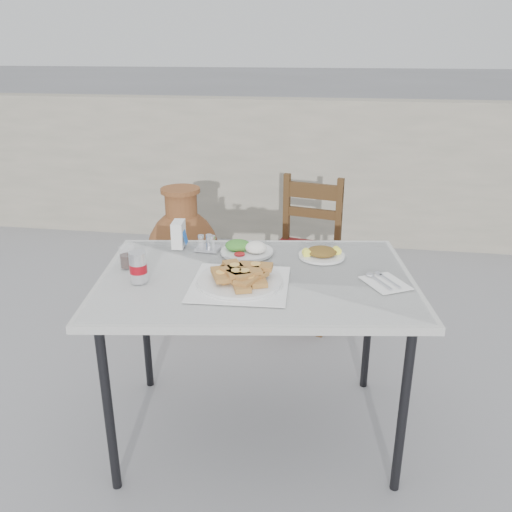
% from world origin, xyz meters
% --- Properties ---
extents(ground, '(80.00, 80.00, 0.00)m').
position_xyz_m(ground, '(0.00, 0.00, 0.00)').
color(ground, slate).
rests_on(ground, ground).
extents(cafe_table, '(1.36, 1.02, 0.76)m').
position_xyz_m(cafe_table, '(0.15, -0.10, 0.70)').
color(cafe_table, black).
rests_on(cafe_table, ground).
extents(pide_plate, '(0.39, 0.39, 0.08)m').
position_xyz_m(pide_plate, '(0.10, -0.20, 0.79)').
color(pide_plate, silver).
rests_on(pide_plate, cafe_table).
extents(salad_rice_plate, '(0.23, 0.23, 0.06)m').
position_xyz_m(salad_rice_plate, '(0.07, 0.13, 0.78)').
color(salad_rice_plate, silver).
rests_on(salad_rice_plate, cafe_table).
extents(salad_chopped_plate, '(0.20, 0.20, 0.04)m').
position_xyz_m(salad_chopped_plate, '(0.40, 0.14, 0.77)').
color(salad_chopped_plate, silver).
rests_on(salad_chopped_plate, cafe_table).
extents(soda_can, '(0.07, 0.07, 0.12)m').
position_xyz_m(soda_can, '(-0.28, -0.24, 0.82)').
color(soda_can, silver).
rests_on(soda_can, cafe_table).
extents(cola_glass, '(0.06, 0.06, 0.09)m').
position_xyz_m(cola_glass, '(-0.39, -0.10, 0.79)').
color(cola_glass, white).
rests_on(cola_glass, cafe_table).
extents(napkin_holder, '(0.07, 0.10, 0.12)m').
position_xyz_m(napkin_holder, '(-0.25, 0.16, 0.81)').
color(napkin_holder, silver).
rests_on(napkin_holder, cafe_table).
extents(condiment_caddy, '(0.11, 0.09, 0.07)m').
position_xyz_m(condiment_caddy, '(-0.11, 0.14, 0.78)').
color(condiment_caddy, silver).
rests_on(condiment_caddy, cafe_table).
extents(cutlery_napkin, '(0.21, 0.22, 0.01)m').
position_xyz_m(cutlery_napkin, '(0.65, -0.09, 0.76)').
color(cutlery_napkin, silver).
rests_on(cutlery_napkin, cafe_table).
extents(chair, '(0.46, 0.46, 0.88)m').
position_xyz_m(chair, '(0.27, 1.02, 0.45)').
color(chair, '#3A220F').
rests_on(chair, ground).
extents(terracotta_urn, '(0.46, 0.46, 0.80)m').
position_xyz_m(terracotta_urn, '(-0.50, 1.01, 0.37)').
color(terracotta_urn, brown).
rests_on(terracotta_urn, ground).
extents(back_wall, '(6.00, 0.25, 1.20)m').
position_xyz_m(back_wall, '(0.00, 2.50, 0.60)').
color(back_wall, gray).
rests_on(back_wall, ground).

